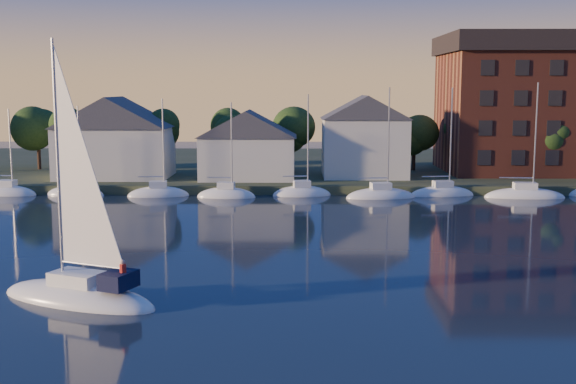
{
  "coord_description": "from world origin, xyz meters",
  "views": [
    {
      "loc": [
        -0.37,
        -28.22,
        11.65
      ],
      "look_at": [
        -0.88,
        22.0,
        4.4
      ],
      "focal_mm": 45.0,
      "sensor_mm": 36.0,
      "label": 1
    }
  ],
  "objects_px": {
    "clubhouse_west": "(115,136)",
    "condo_block": "(564,103)",
    "clubhouse_east": "(364,135)",
    "hero_sailboat": "(80,290)",
    "clubhouse_centre": "(248,144)"
  },
  "relations": [
    {
      "from": "hero_sailboat",
      "to": "clubhouse_centre",
      "type": "bearing_deg",
      "value": -74.04
    },
    {
      "from": "clubhouse_east",
      "to": "condo_block",
      "type": "relative_size",
      "value": 0.34
    },
    {
      "from": "clubhouse_west",
      "to": "condo_block",
      "type": "height_order",
      "value": "condo_block"
    },
    {
      "from": "clubhouse_west",
      "to": "clubhouse_east",
      "type": "bearing_deg",
      "value": 1.91
    },
    {
      "from": "clubhouse_east",
      "to": "hero_sailboat",
      "type": "height_order",
      "value": "hero_sailboat"
    },
    {
      "from": "condo_block",
      "to": "hero_sailboat",
      "type": "distance_m",
      "value": 72.29
    },
    {
      "from": "clubhouse_east",
      "to": "hero_sailboat",
      "type": "relative_size",
      "value": 0.68
    },
    {
      "from": "clubhouse_centre",
      "to": "condo_block",
      "type": "height_order",
      "value": "condo_block"
    },
    {
      "from": "clubhouse_west",
      "to": "hero_sailboat",
      "type": "relative_size",
      "value": 0.89
    },
    {
      "from": "hero_sailboat",
      "to": "condo_block",
      "type": "bearing_deg",
      "value": -106.62
    },
    {
      "from": "clubhouse_centre",
      "to": "condo_block",
      "type": "xyz_separation_m",
      "value": [
        40.0,
        7.95,
        4.66
      ]
    },
    {
      "from": "clubhouse_west",
      "to": "clubhouse_centre",
      "type": "bearing_deg",
      "value": -3.58
    },
    {
      "from": "clubhouse_east",
      "to": "hero_sailboat",
      "type": "distance_m",
      "value": 53.16
    },
    {
      "from": "clubhouse_centre",
      "to": "hero_sailboat",
      "type": "bearing_deg",
      "value": -97.56
    },
    {
      "from": "clubhouse_west",
      "to": "condo_block",
      "type": "xyz_separation_m",
      "value": [
        56.0,
        6.95,
        3.86
      ]
    }
  ]
}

